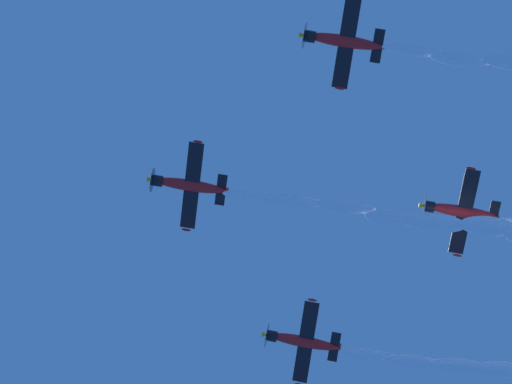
{
  "coord_description": "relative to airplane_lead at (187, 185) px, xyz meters",
  "views": [
    {
      "loc": [
        20.6,
        15.53,
        1.8
      ],
      "look_at": [
        1.28,
        9.63,
        93.86
      ],
      "focal_mm": 68.84,
      "sensor_mm": 36.0,
      "label": 1
    }
  ],
  "objects": [
    {
      "name": "airplane_right_wingman",
      "position": [
        -18.23,
        6.16,
        -1.37
      ],
      "size": [
        8.67,
        7.95,
        2.99
      ],
      "color": "red"
    },
    {
      "name": "smoke_trail_lead",
      "position": [
        -12.35,
        27.49,
        -3.43
      ],
      "size": [
        18.52,
        39.38,
        6.38
      ],
      "color": "white"
    },
    {
      "name": "airplane_slot_tail",
      "position": [
        -10.45,
        24.83,
        0.53
      ],
      "size": [
        8.64,
        7.95,
        2.79
      ],
      "color": "red"
    },
    {
      "name": "airplane_lead",
      "position": [
        0.0,
        0.0,
        0.0
      ],
      "size": [
        8.64,
        7.93,
        2.74
      ],
      "color": "red"
    },
    {
      "name": "airplane_left_wingman",
      "position": [
        9.2,
        18.12,
        -2.11
      ],
      "size": [
        8.64,
        7.96,
        3.04
      ],
      "color": "red"
    }
  ]
}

